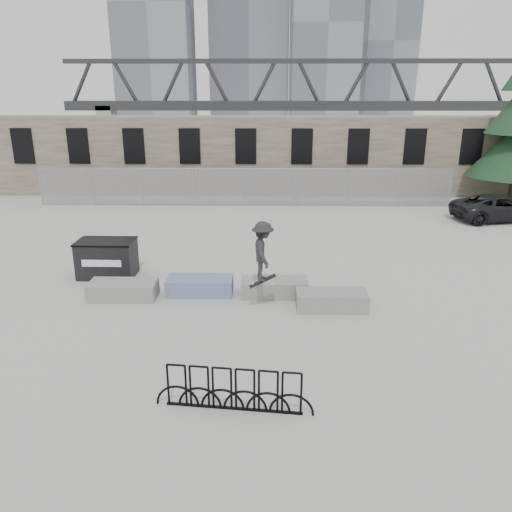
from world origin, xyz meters
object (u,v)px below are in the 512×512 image
at_px(planter_center_right, 275,287).
at_px(suv, 499,208).
at_px(bike_rack, 234,390).
at_px(dumpster, 107,258).
at_px(planter_far_left, 123,289).
at_px(skateboarder, 263,252).
at_px(planter_offset, 331,299).
at_px(planter_center_left, 200,285).

height_order(planter_center_right, suv, suv).
xyz_separation_m(bike_rack, suv, (11.84, 15.15, 0.18)).
bearing_deg(dumpster, planter_far_left, -60.50).
height_order(suv, skateboarder, skateboarder).
bearing_deg(planter_offset, planter_center_right, 149.58).
xyz_separation_m(planter_center_right, dumpster, (-5.56, 1.58, 0.35)).
xyz_separation_m(planter_center_right, planter_offset, (1.60, -0.94, 0.00)).
bearing_deg(planter_offset, suv, 47.98).
bearing_deg(planter_far_left, planter_center_right, 3.45).
height_order(planter_far_left, planter_center_right, same).
bearing_deg(planter_far_left, suv, 32.02).
bearing_deg(planter_offset, dumpster, 160.59).
bearing_deg(skateboarder, dumpster, 54.78).
xyz_separation_m(planter_center_left, planter_center_right, (2.28, -0.10, 0.00)).
bearing_deg(planter_center_left, dumpster, 155.71).
bearing_deg(planter_center_left, suv, 35.15).
distance_m(suv, skateboarder, 15.49).
bearing_deg(dumpster, planter_center_right, -14.91).
height_order(planter_center_right, bike_rack, bike_rack).
bearing_deg(planter_far_left, dumpster, 118.53).
distance_m(planter_center_right, dumpster, 5.79).
relative_size(planter_far_left, dumpster, 1.05).
distance_m(planter_far_left, planter_center_left, 2.30).
distance_m(planter_offset, bike_rack, 5.43).
xyz_separation_m(planter_far_left, planter_center_left, (2.26, 0.38, 0.00)).
height_order(planter_far_left, bike_rack, bike_rack).
relative_size(planter_center_left, bike_rack, 0.64).
height_order(planter_center_left, dumpster, dumpster).
height_order(planter_far_left, suv, suv).
relative_size(planter_center_right, dumpster, 1.05).
xyz_separation_m(bike_rack, skateboarder, (0.55, 4.61, 1.32)).
xyz_separation_m(dumpster, skateboarder, (5.19, -2.72, 1.14)).
bearing_deg(bike_rack, planter_offset, 62.34).
bearing_deg(planter_center_right, suv, 40.72).
xyz_separation_m(planter_far_left, dumpster, (-1.01, 1.85, 0.35)).
distance_m(planter_center_left, planter_offset, 4.03).
relative_size(dumpster, skateboarder, 1.01).
bearing_deg(planter_center_left, bike_rack, -76.85).
relative_size(dumpster, suv, 0.43).
bearing_deg(planter_offset, planter_far_left, 173.80).
height_order(bike_rack, suv, suv).
relative_size(planter_far_left, planter_center_right, 1.00).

